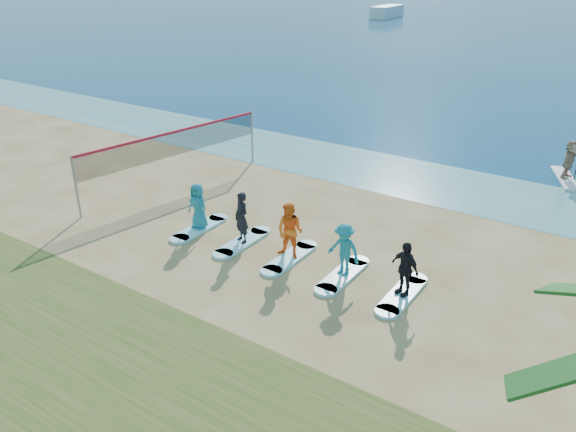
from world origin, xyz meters
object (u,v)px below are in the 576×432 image
Objects in this scene: student_0 at (198,206)px; surfboard_1 at (242,242)px; boat_offshore_a at (387,17)px; surfboard_4 at (402,295)px; student_3 at (344,250)px; paddleboarder at (569,159)px; student_1 at (241,218)px; surfboard_3 at (343,275)px; student_4 at (405,268)px; surfboard_0 at (200,228)px; paddleboard at (565,178)px; student_2 at (290,231)px; volleyball_net at (174,144)px; surfboard_2 at (290,258)px.

surfboard_1 is (1.99, 0.00, -0.90)m from student_0.
surfboard_4 is (36.17, -76.81, 0.04)m from boat_offshore_a.
student_3 is (34.18, -76.81, 0.95)m from boat_offshore_a.
paddleboarder is at bearing 55.82° from student_0.
surfboard_3 is at bearing 22.12° from student_1.
surfboard_3 is 2.18m from student_4.
surfboard_0 is 0.90m from student_0.
surfboard_3 is (3.98, 0.00, 0.00)m from surfboard_1.
paddleboard is at bearing 51.88° from surfboard_0.
paddleboard is 15.33m from surfboard_1.
paddleboard is 1.59× the size of student_2.
volleyball_net is 6.54m from surfboard_1.
student_1 is at bearing -90.00° from surfboard_1.
student_4 is (7.96, 0.00, -0.01)m from student_0.
paddleboard is (13.87, 10.32, -1.84)m from volleyball_net.
paddleboarder is 0.77× the size of surfboard_1.
boat_offshore_a is 4.36× the size of student_1.
student_1 reaches higher than paddleboarder.
boat_offshore_a is at bearing 99.01° from paddleboard.
boat_offshore_a is at bearing 108.28° from volleyball_net.
surfboard_2 is at bearing -173.43° from student_3.
student_4 is (0.00, -0.00, 0.89)m from surfboard_4.
student_3 reaches higher than surfboard_2.
volleyball_net is 8.33m from surfboard_2.
student_2 reaches higher than student_3.
boat_offshore_a is (-38.38, 63.84, -0.06)m from paddleboard.
student_1 is (0.00, -0.00, 0.95)m from surfboard_1.
paddleboard is 1.78× the size of student_4.
student_0 is at bearing -173.43° from student_3.
student_3 reaches higher than paddleboarder.
student_0 is 1.01× the size of student_4.
boat_offshore_a is (-38.38, 63.84, -0.96)m from paddleboarder.
student_4 is at bearing -0.00° from surfboard_0.
paddleboarder is at bearing 72.05° from surfboard_3.
surfboard_4 is 0.89m from student_4.
surfboard_1 is at bearing -24.93° from volleyball_net.
surfboard_0 is at bearing 180.00° from surfboard_3.
surfboard_0 is at bearing 180.00° from surfboard_1.
student_0 is at bearing -150.12° from paddleboard.
paddleboarder is (13.87, 10.32, -0.94)m from volleyball_net.
surfboard_3 is 1.99m from surfboard_4.
student_3 reaches higher than surfboard_0.
student_2 is 4.10m from surfboard_4.
paddleboarder is 0.93× the size of student_1.
surfboard_3 is 1.00× the size of surfboard_4.
student_3 is (1.99, 0.00, -0.08)m from student_2.
student_4 is at bearing -6.05° from student_2.
surfboard_0 is 1.99m from surfboard_1.
student_0 is (28.20, -76.81, 0.94)m from boat_offshore_a.
student_2 reaches higher than boat_offshore_a.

